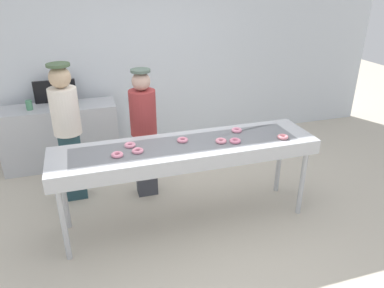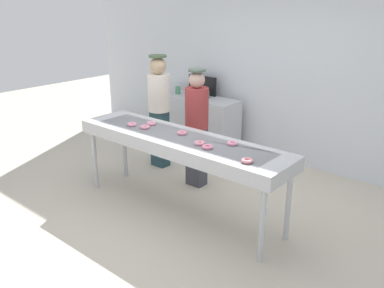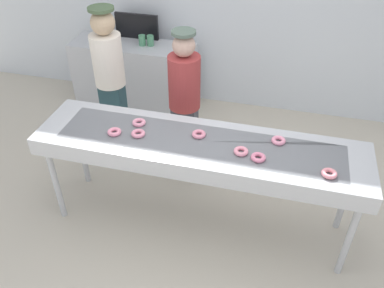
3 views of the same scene
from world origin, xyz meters
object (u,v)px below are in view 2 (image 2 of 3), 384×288
strawberry_donut_5 (247,161)px  strawberry_donut_7 (207,147)px  strawberry_donut_0 (132,124)px  paper_cup_1 (178,90)px  strawberry_donut_2 (182,133)px  paper_cup_0 (201,94)px  strawberry_donut_3 (200,143)px  paper_cup_2 (207,94)px  worker_assistant (159,105)px  prep_counter (194,122)px  strawberry_donut_4 (151,123)px  fryer_conveyor (179,143)px  strawberry_donut_6 (232,143)px  strawberry_donut_1 (145,127)px  worker_baker (197,123)px  menu_display (202,85)px

strawberry_donut_5 → strawberry_donut_7: (-0.52, 0.06, 0.00)m
strawberry_donut_0 → paper_cup_1: bearing=116.6°
strawberry_donut_2 → paper_cup_0: paper_cup_0 is taller
strawberry_donut_3 → paper_cup_2: paper_cup_2 is taller
worker_assistant → prep_counter: (-0.15, 0.98, -0.50)m
strawberry_donut_4 → fryer_conveyor: bearing=-11.0°
worker_assistant → strawberry_donut_6: bearing=150.7°
strawberry_donut_4 → strawberry_donut_5: bearing=-9.9°
strawberry_donut_3 → worker_assistant: worker_assistant is taller
prep_counter → strawberry_donut_0: bearing=-72.4°
strawberry_donut_1 → strawberry_donut_6: (1.13, 0.19, 0.00)m
strawberry_donut_3 → paper_cup_1: bearing=136.9°
strawberry_donut_6 → worker_assistant: 1.92m
strawberry_donut_5 → prep_counter: bearing=139.2°
paper_cup_0 → prep_counter: bearing=-177.2°
strawberry_donut_1 → strawberry_donut_4: (-0.05, 0.15, 0.00)m
fryer_conveyor → paper_cup_1: bearing=132.4°
strawberry_donut_4 → worker_assistant: worker_assistant is taller
strawberry_donut_7 → worker_assistant: 1.92m
strawberry_donut_0 → strawberry_donut_2: bearing=11.9°
paper_cup_2 → worker_baker: bearing=-57.1°
menu_display → fryer_conveyor: bearing=-57.3°
paper_cup_0 → paper_cup_1: same height
prep_counter → paper_cup_0: 0.52m
worker_assistant → menu_display: bearing=-90.4°
strawberry_donut_2 → menu_display: bearing=123.2°
menu_display → prep_counter: bearing=-90.0°
strawberry_donut_0 → strawberry_donut_7: bearing=-1.7°
paper_cup_0 → paper_cup_2: size_ratio=1.00×
fryer_conveyor → strawberry_donut_3: strawberry_donut_3 is taller
fryer_conveyor → paper_cup_0: paper_cup_0 is taller
strawberry_donut_2 → strawberry_donut_3: (0.37, -0.14, 0.00)m
strawberry_donut_4 → menu_display: 2.08m
strawberry_donut_4 → strawberry_donut_6: 1.18m
strawberry_donut_1 → strawberry_donut_3: 0.86m
strawberry_donut_1 → strawberry_donut_2: size_ratio=1.00×
strawberry_donut_0 → paper_cup_2: size_ratio=0.90×
menu_display → worker_assistant: bearing=-82.8°
prep_counter → paper_cup_2: bearing=5.4°
prep_counter → paper_cup_0: bearing=2.8°
paper_cup_1 → paper_cup_0: bearing=5.5°
worker_baker → paper_cup_2: bearing=-54.8°
strawberry_donut_3 → worker_baker: size_ratio=0.07×
strawberry_donut_7 → strawberry_donut_1: bearing=176.3°
strawberry_donut_1 → paper_cup_0: 2.01m
strawberry_donut_0 → prep_counter: size_ratio=0.07×
strawberry_donut_2 → strawberry_donut_5: 1.06m
strawberry_donut_1 → paper_cup_2: 1.99m
strawberry_donut_5 → menu_display: 3.21m
paper_cup_1 → paper_cup_2: (0.57, 0.06, 0.00)m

